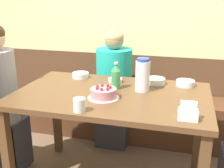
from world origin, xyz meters
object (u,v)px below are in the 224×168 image
soju_bottle (116,76)px  bench_seat (133,117)px  glass_water_tall (79,105)px  water_pitcher (143,75)px  bowl_soup_white (185,83)px  napkin_holder (188,113)px  bowl_rice_small (115,80)px  birthday_cake (104,93)px  bowl_side_dish (155,81)px  person_teal_shirt (114,92)px  bowl_sauce_shallow (81,75)px

soju_bottle → bench_seat: bearing=90.4°
glass_water_tall → soju_bottle: bearing=77.9°
water_pitcher → bowl_soup_white: (0.30, 0.20, -0.10)m
soju_bottle → glass_water_tall: size_ratio=2.43×
bowl_soup_white → glass_water_tall: bearing=-131.5°
napkin_holder → soju_bottle: bearing=141.4°
bowl_rice_small → soju_bottle: bearing=-73.8°
bowl_rice_small → glass_water_tall: 0.63m
birthday_cake → soju_bottle: 0.23m
bench_seat → bowl_side_dish: size_ratio=15.46×
bowl_side_dish → water_pitcher: bearing=-110.4°
water_pitcher → glass_water_tall: (-0.30, -0.47, -0.08)m
bench_seat → soju_bottle: size_ratio=11.58×
birthday_cake → napkin_holder: (0.55, -0.20, 0.00)m
bowl_rice_small → bowl_side_dish: bowl_side_dish is taller
bench_seat → person_teal_shirt: 0.38m
soju_bottle → napkin_holder: (0.52, -0.41, -0.06)m
bowl_side_dish → glass_water_tall: glass_water_tall is taller
napkin_holder → bowl_sauce_shallow: bearing=145.0°
birthday_cake → glass_water_tall: size_ratio=2.58×
glass_water_tall → bench_seat: bearing=85.4°
glass_water_tall → bowl_soup_white: bearing=48.5°
bench_seat → bowl_rice_small: 0.80m
person_teal_shirt → soju_bottle: bearing=16.0°
bench_seat → soju_bottle: (0.01, -0.73, 0.64)m
water_pitcher → glass_water_tall: bearing=-122.2°
person_teal_shirt → bowl_sauce_shallow: bearing=-26.0°
water_pitcher → person_teal_shirt: 0.77m
birthday_cake → bowl_sauce_shallow: size_ratio=1.54×
glass_water_tall → person_teal_shirt: (-0.07, 1.05, -0.28)m
bowl_soup_white → bowl_side_dish: bowl_side_dish is taller
soju_bottle → bowl_side_dish: (0.27, 0.19, -0.07)m
napkin_holder → glass_water_tall: 0.62m
bowl_rice_small → bowl_side_dish: size_ratio=0.74×
bowl_soup_white → napkin_holder: bearing=-87.6°
bench_seat → person_teal_shirt: (-0.16, -0.15, 0.31)m
water_pitcher → bowl_sauce_shallow: bearing=160.5°
bowl_rice_small → bowl_sauce_shallow: bowl_sauce_shallow is taller
person_teal_shirt → napkin_holder: bearing=34.6°
bench_seat → birthday_cake: birthday_cake is taller
soju_bottle → person_teal_shirt: person_teal_shirt is taller
bowl_side_dish → bowl_soup_white: bearing=1.7°
napkin_holder → bowl_side_dish: napkin_holder is taller
birthday_cake → soju_bottle: soju_bottle is taller
birthday_cake → bowl_soup_white: (0.52, 0.42, -0.01)m
bowl_rice_small → person_teal_shirt: person_teal_shirt is taller
water_pitcher → bowl_rice_small: size_ratio=2.16×
birthday_cake → water_pitcher: size_ratio=0.88×
water_pitcher → bowl_rice_small: water_pitcher is taller
bench_seat → water_pitcher: 1.00m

